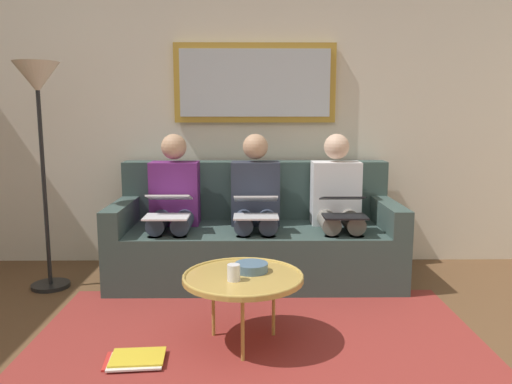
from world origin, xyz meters
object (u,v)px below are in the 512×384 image
object	(u,v)px
person_left	(337,203)
standing_lamp	(39,103)
framed_mirror	(255,83)
cup	(234,273)
bowl	(251,267)
magazine_stack	(135,359)
person_middle	(256,203)
laptop_black	(343,206)
couch	(255,238)
laptop_white	(168,206)
coffee_table	(243,278)
laptop_silver	(256,206)
person_right	(173,203)

from	to	relation	value
person_left	standing_lamp	xyz separation A→B (m)	(2.19, 0.20, 0.76)
framed_mirror	cup	size ratio (longest dim) A/B	15.09
bowl	magazine_stack	world-z (taller)	bowl
cup	magazine_stack	size ratio (longest dim) A/B	0.27
framed_mirror	standing_lamp	distance (m)	1.69
framed_mirror	person_middle	world-z (taller)	framed_mirror
bowl	standing_lamp	distance (m)	1.99
framed_mirror	laptop_black	bearing A→B (deg)	132.30
person_middle	couch	bearing A→B (deg)	-90.00
person_left	magazine_stack	world-z (taller)	person_left
person_left	laptop_white	xyz separation A→B (m)	(1.28, 0.24, 0.02)
laptop_white	magazine_stack	world-z (taller)	laptop_white
bowl	couch	bearing A→B (deg)	-91.73
cup	person_left	world-z (taller)	person_left
coffee_table	standing_lamp	bearing A→B (deg)	-32.89
framed_mirror	person_left	xyz separation A→B (m)	(-0.64, 0.46, -0.94)
laptop_silver	person_right	distance (m)	0.68
framed_mirror	standing_lamp	xyz separation A→B (m)	(1.55, 0.66, -0.18)
cup	bowl	bearing A→B (deg)	-121.86
couch	standing_lamp	size ratio (longest dim) A/B	1.33
bowl	laptop_white	size ratio (longest dim) A/B	0.51
coffee_table	laptop_black	bearing A→B (deg)	-128.63
coffee_table	cup	xyz separation A→B (m)	(0.05, 0.08, 0.06)
laptop_silver	person_right	bearing A→B (deg)	-20.72
couch	magazine_stack	distance (m)	1.60
laptop_black	person_left	bearing A→B (deg)	-90.00
couch	person_middle	distance (m)	0.31
coffee_table	magazine_stack	xyz separation A→B (m)	(0.57, 0.22, -0.37)
cup	person_middle	size ratio (longest dim) A/B	0.08
person_left	laptop_black	bearing A→B (deg)	90.00
framed_mirror	person_right	size ratio (longest dim) A/B	1.19
coffee_table	framed_mirror	bearing A→B (deg)	-92.90
couch	standing_lamp	world-z (taller)	standing_lamp
coffee_table	bowl	xyz separation A→B (m)	(-0.05, -0.07, 0.04)
bowl	standing_lamp	size ratio (longest dim) A/B	0.11
laptop_silver	person_right	size ratio (longest dim) A/B	0.31
person_left	standing_lamp	world-z (taller)	standing_lamp
couch	cup	size ratio (longest dim) A/B	24.44
person_middle	laptop_white	bearing A→B (deg)	20.34
coffee_table	laptop_black	world-z (taller)	laptop_black
coffee_table	laptop_silver	xyz separation A→B (m)	(-0.08, -0.91, 0.23)
laptop_black	person_middle	distance (m)	0.69
standing_lamp	laptop_white	bearing A→B (deg)	177.58
coffee_table	person_middle	distance (m)	1.17
coffee_table	magazine_stack	bearing A→B (deg)	20.98
framed_mirror	coffee_table	xyz separation A→B (m)	(0.08, 1.61, -1.16)
coffee_table	cup	bearing A→B (deg)	58.77
laptop_white	person_middle	bearing A→B (deg)	-159.66
bowl	person_middle	distance (m)	1.09
bowl	laptop_white	world-z (taller)	laptop_white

